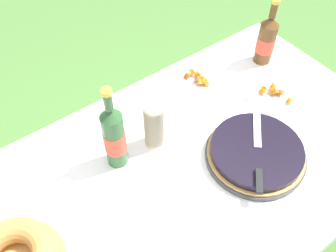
{
  "coord_description": "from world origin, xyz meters",
  "views": [
    {
      "loc": [
        -0.5,
        -0.55,
        1.78
      ],
      "look_at": [
        0.02,
        0.15,
        0.74
      ],
      "focal_mm": 40.0,
      "sensor_mm": 36.0,
      "label": 1
    }
  ],
  "objects_px": {
    "cider_bottle_green": "(114,137)",
    "cider_bottle_amber": "(266,40)",
    "serving_knife": "(258,154)",
    "snack_plate_near": "(274,95)",
    "berry_tart": "(256,153)",
    "cup_stack": "(154,125)",
    "snack_plate_left": "(199,79)"
  },
  "relations": [
    {
      "from": "cider_bottle_green",
      "to": "snack_plate_left",
      "type": "xyz_separation_m",
      "value": [
        0.49,
        0.14,
        -0.12
      ]
    },
    {
      "from": "serving_knife",
      "to": "snack_plate_near",
      "type": "relative_size",
      "value": 1.2
    },
    {
      "from": "berry_tart",
      "to": "cider_bottle_green",
      "type": "bearing_deg",
      "value": 144.82
    },
    {
      "from": "cider_bottle_green",
      "to": "snack_plate_near",
      "type": "height_order",
      "value": "cider_bottle_green"
    },
    {
      "from": "serving_knife",
      "to": "snack_plate_left",
      "type": "distance_m",
      "value": 0.46
    },
    {
      "from": "snack_plate_left",
      "to": "berry_tart",
      "type": "bearing_deg",
      "value": -102.01
    },
    {
      "from": "berry_tart",
      "to": "serving_knife",
      "type": "height_order",
      "value": "serving_knife"
    },
    {
      "from": "serving_knife",
      "to": "snack_plate_near",
      "type": "distance_m",
      "value": 0.36
    },
    {
      "from": "cider_bottle_green",
      "to": "cup_stack",
      "type": "bearing_deg",
      "value": -5.17
    },
    {
      "from": "berry_tart",
      "to": "cider_bottle_amber",
      "type": "distance_m",
      "value": 0.56
    },
    {
      "from": "cup_stack",
      "to": "snack_plate_left",
      "type": "xyz_separation_m",
      "value": [
        0.34,
        0.16,
        -0.09
      ]
    },
    {
      "from": "cider_bottle_amber",
      "to": "serving_knife",
      "type": "bearing_deg",
      "value": -137.9
    },
    {
      "from": "snack_plate_near",
      "to": "serving_knife",
      "type": "bearing_deg",
      "value": -147.47
    },
    {
      "from": "cider_bottle_amber",
      "to": "snack_plate_left",
      "type": "height_order",
      "value": "cider_bottle_amber"
    },
    {
      "from": "serving_knife",
      "to": "cider_bottle_amber",
      "type": "distance_m",
      "value": 0.58
    },
    {
      "from": "cider_bottle_green",
      "to": "cider_bottle_amber",
      "type": "distance_m",
      "value": 0.81
    },
    {
      "from": "snack_plate_near",
      "to": "snack_plate_left",
      "type": "relative_size",
      "value": 1.07
    },
    {
      "from": "berry_tart",
      "to": "snack_plate_left",
      "type": "relative_size",
      "value": 1.61
    },
    {
      "from": "berry_tart",
      "to": "snack_plate_near",
      "type": "xyz_separation_m",
      "value": [
        0.28,
        0.17,
        -0.02
      ]
    },
    {
      "from": "cup_stack",
      "to": "cider_bottle_green",
      "type": "relative_size",
      "value": 0.58
    },
    {
      "from": "serving_knife",
      "to": "snack_plate_left",
      "type": "relative_size",
      "value": 1.29
    },
    {
      "from": "serving_knife",
      "to": "cup_stack",
      "type": "relative_size",
      "value": 1.42
    },
    {
      "from": "berry_tart",
      "to": "snack_plate_near",
      "type": "distance_m",
      "value": 0.33
    },
    {
      "from": "cider_bottle_amber",
      "to": "snack_plate_near",
      "type": "relative_size",
      "value": 1.27
    },
    {
      "from": "cider_bottle_amber",
      "to": "berry_tart",
      "type": "bearing_deg",
      "value": -138.12
    },
    {
      "from": "snack_plate_left",
      "to": "snack_plate_near",
      "type": "bearing_deg",
      "value": -52.78
    },
    {
      "from": "serving_knife",
      "to": "cider_bottle_green",
      "type": "bearing_deg",
      "value": 95.22
    },
    {
      "from": "cider_bottle_green",
      "to": "berry_tart",
      "type": "bearing_deg",
      "value": -35.18
    },
    {
      "from": "cider_bottle_green",
      "to": "snack_plate_near",
      "type": "xyz_separation_m",
      "value": [
        0.68,
        -0.11,
        -0.12
      ]
    },
    {
      "from": "serving_knife",
      "to": "cider_bottle_green",
      "type": "xyz_separation_m",
      "value": [
        -0.38,
        0.3,
        0.07
      ]
    },
    {
      "from": "berry_tart",
      "to": "cider_bottle_amber",
      "type": "bearing_deg",
      "value": 41.88
    },
    {
      "from": "berry_tart",
      "to": "snack_plate_near",
      "type": "relative_size",
      "value": 1.5
    }
  ]
}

